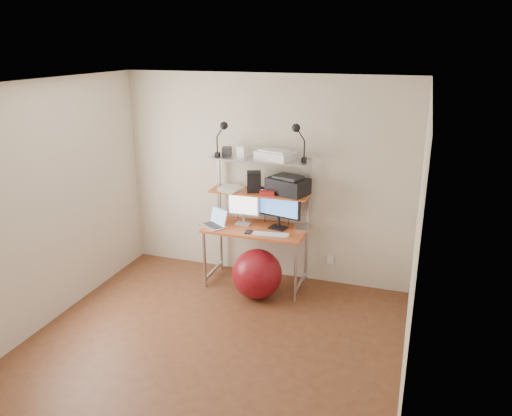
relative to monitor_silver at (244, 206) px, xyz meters
The scene contains 20 objects.
room 1.56m from the monitor_silver, 83.17° to the right, with size 3.60×3.60×3.60m.
computer_desk 0.18m from the monitor_silver, ahead, with size 1.20×0.60×1.57m.
wall_outlet 1.26m from the monitor_silver, 14.37° to the left, with size 0.08×0.01×0.12m, color white.
monitor_silver is the anchor object (origin of this frame).
monitor_black 0.44m from the monitor_silver, ahead, with size 0.55×0.19×0.55m.
laptop 0.39m from the monitor_silver, 148.94° to the right, with size 0.39×0.37×0.27m.
keyboard 0.53m from the monitor_silver, 30.25° to the right, with size 0.40×0.11×0.01m, color white.
mouse 0.66m from the monitor_silver, 20.36° to the right, with size 0.09×0.05×0.02m, color white.
mac_mini 0.75m from the monitor_silver, ahead, with size 0.19×0.19×0.04m, color silver.
phone 0.37m from the monitor_silver, 58.95° to the right, with size 0.07×0.13×0.01m, color black.
printer 0.60m from the monitor_silver, ahead, with size 0.53×0.44×0.22m.
nas_cube 0.32m from the monitor_silver, 16.73° to the left, with size 0.16×0.16×0.24m, color black.
red_box 0.37m from the monitor_silver, ahead, with size 0.17×0.11×0.05m, color red.
scanner 0.73m from the monitor_silver, ahead, with size 0.48×0.39×0.11m.
box_white 0.65m from the monitor_silver, 118.01° to the left, with size 0.11×0.09×0.13m, color white.
box_grey 0.68m from the monitor_silver, 162.73° to the left, with size 0.10×0.10×0.10m, color #2E2E30.
clip_lamp_left 0.92m from the monitor_silver, behind, with size 0.17×0.09×0.42m.
clip_lamp_right 1.10m from the monitor_silver, ahead, with size 0.17×0.10×0.43m.
exercise_ball 0.83m from the monitor_silver, 51.78° to the right, with size 0.58×0.58×0.58m, color maroon.
paper_stack 0.27m from the monitor_silver, 167.04° to the left, with size 0.34×0.40×0.02m.
Camera 1 is at (1.76, -3.80, 2.84)m, focal length 35.00 mm.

